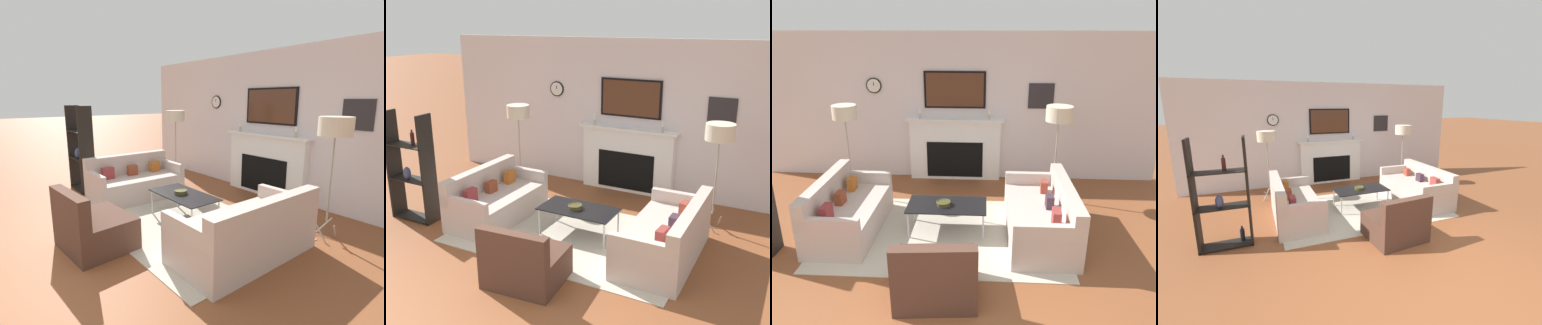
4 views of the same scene
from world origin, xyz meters
TOP-DOWN VIEW (x-y plane):
  - ground_plane at (0.00, 0.00)m, footprint 60.00×60.00m
  - fireplace_wall at (0.00, 4.86)m, footprint 7.53×0.28m
  - area_rug at (0.00, 2.70)m, footprint 3.35×2.10m
  - couch_left at (-1.37, 2.70)m, footprint 0.81×1.64m
  - couch_right at (1.37, 2.70)m, footprint 0.86×1.73m
  - armchair at (0.07, 1.38)m, footprint 0.92×0.82m
  - coffee_table at (0.05, 2.78)m, footprint 1.11×0.58m
  - decorative_bowl at (-0.00, 2.76)m, footprint 0.21×0.21m
  - floor_lamp_left at (-1.71, 3.88)m, footprint 0.39×0.39m
  - floor_lamp_right at (1.71, 3.88)m, footprint 0.41×0.41m
  - shelf_unit at (-2.48, 2.10)m, footprint 0.76×0.28m

SIDE VIEW (x-z plane):
  - ground_plane at x=0.00m, z-range 0.00..0.00m
  - area_rug at x=0.00m, z-range 0.00..0.01m
  - armchair at x=0.07m, z-range -0.13..0.64m
  - couch_left at x=-1.37m, z-range -0.11..0.68m
  - couch_right at x=1.37m, z-range -0.10..0.67m
  - coffee_table at x=0.05m, z-range 0.18..0.59m
  - decorative_bowl at x=0.00m, z-range 0.41..0.47m
  - shelf_unit at x=-2.48m, z-range -0.06..1.64m
  - fireplace_wall at x=0.00m, z-range -0.13..2.57m
  - floor_lamp_left at x=-1.71m, z-range 0.65..2.23m
  - floor_lamp_right at x=1.71m, z-range 0.66..2.27m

